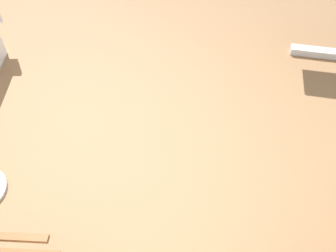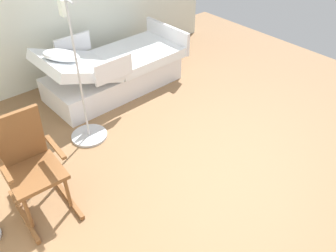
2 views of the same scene
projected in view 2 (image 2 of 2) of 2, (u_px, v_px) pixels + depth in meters
name	position (u px, v px, depth m)	size (l,w,h in m)	color
ground_plane	(207.00, 167.00, 3.90)	(7.17, 7.17, 0.00)	olive
hospital_bed	(113.00, 71.00, 5.07)	(1.06, 2.14, 0.93)	silver
rocking_chair	(31.00, 165.00, 3.20)	(0.78, 0.52, 1.05)	brown
iv_pole	(86.00, 120.00, 4.19)	(0.44, 0.44, 1.69)	#B2B5BA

